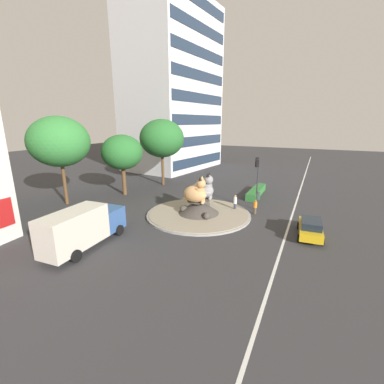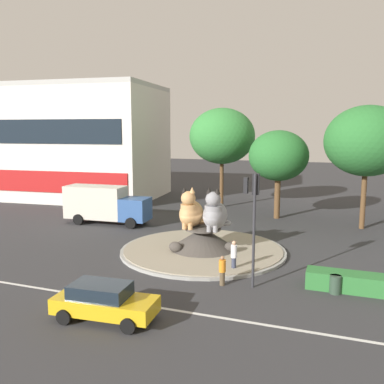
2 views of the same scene
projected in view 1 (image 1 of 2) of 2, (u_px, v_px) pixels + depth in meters
name	position (u px, v px, depth m)	size (l,w,h in m)	color
ground_plane	(199.00, 215.00, 27.18)	(160.00, 160.00, 0.00)	#333335
lane_centreline	(288.00, 229.00, 23.47)	(112.00, 0.20, 0.01)	silver
roundabout_island	(199.00, 210.00, 27.04)	(10.75, 10.75, 1.62)	gray
cat_statue_calico	(196.00, 193.00, 25.76)	(1.69, 2.74, 2.71)	tan
cat_statue_grey	(204.00, 189.00, 27.16)	(1.85, 2.96, 2.78)	gray
traffic_light_mast	(257.00, 172.00, 27.75)	(0.71, 0.53, 5.78)	#2D2D33
office_tower	(172.00, 89.00, 51.60)	(20.19, 15.06, 31.27)	silver
clipped_hedge_strip	(256.00, 192.00, 34.37)	(6.69, 1.20, 0.90)	#2D7033
broadleaf_tree_behind_island	(162.00, 138.00, 38.42)	(6.53, 6.53, 9.81)	brown
second_tree_near_tower	(59.00, 142.00, 28.98)	(6.58, 6.58, 10.06)	brown
third_tree_left	(122.00, 152.00, 33.33)	(5.25, 5.25, 7.86)	brown
pedestrian_orange_shirt	(255.00, 207.00, 27.23)	(0.36, 0.36, 1.55)	brown
pedestrian_white_shirt	(235.00, 203.00, 28.14)	(0.35, 0.35, 1.79)	#33384C
sedan_on_far_lane	(310.00, 228.00, 21.83)	(4.46, 2.24, 1.55)	gold
delivery_box_truck	(83.00, 227.00, 19.72)	(7.40, 2.79, 3.19)	#335693
litter_bin	(258.00, 196.00, 32.44)	(0.56, 0.56, 0.90)	#2D4233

